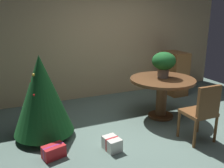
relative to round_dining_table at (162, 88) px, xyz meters
name	(u,v)px	position (x,y,z in m)	size (l,w,h in m)	color
ground_plane	(159,132)	(-0.38, -0.51, -0.58)	(6.60, 6.60, 0.00)	slate
back_wall_panel	(107,40)	(-0.38, 1.69, 0.72)	(6.00, 0.10, 2.60)	tan
round_dining_table	(162,88)	(0.00, 0.00, 0.00)	(1.19, 1.19, 0.76)	brown
flower_vase	(164,62)	(0.05, 0.06, 0.47)	(0.43, 0.43, 0.48)	#665B51
wooden_chair_near	(202,110)	(0.00, -1.03, -0.07)	(0.44, 0.41, 0.92)	brown
holiday_tree	(42,95)	(-2.15, 0.09, 0.13)	(0.93, 0.93, 1.32)	brown
gift_box_cream	(112,144)	(-1.33, -0.71, -0.49)	(0.24, 0.30, 0.19)	silver
gift_box_red	(54,152)	(-2.14, -0.56, -0.49)	(0.33, 0.25, 0.18)	red
wooden_cabinet	(174,73)	(1.10, 1.06, -0.07)	(0.44, 0.64, 1.02)	brown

